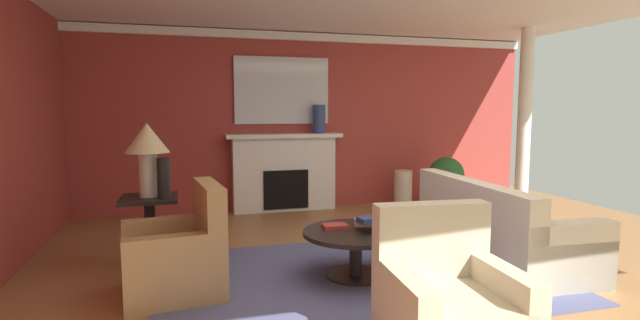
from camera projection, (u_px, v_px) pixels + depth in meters
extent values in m
plane|color=olive|center=(394.00, 273.00, 4.62)|extent=(9.19, 9.19, 0.00)
cube|color=#9E3833|center=(308.00, 121.00, 7.66)|extent=(7.67, 0.12, 2.79)
cube|color=white|center=(309.00, 37.00, 7.45)|extent=(7.67, 0.08, 0.12)
cube|color=#4C517A|center=(356.00, 276.00, 4.50)|extent=(3.65, 2.45, 0.01)
cube|color=white|center=(284.00, 174.00, 7.43)|extent=(1.60, 0.25, 1.15)
cube|color=black|center=(285.00, 188.00, 7.44)|extent=(0.70, 0.26, 0.60)
cube|color=white|center=(284.00, 136.00, 7.34)|extent=(1.80, 0.35, 0.06)
cube|color=silver|center=(282.00, 91.00, 7.41)|extent=(1.49, 0.04, 1.03)
cube|color=beige|center=(500.00, 238.00, 5.04)|extent=(1.01, 2.14, 0.45)
cube|color=beige|center=(472.00, 200.00, 4.92)|extent=(0.31, 2.11, 0.40)
cube|color=beige|center=(566.00, 257.00, 4.11)|extent=(0.91, 0.25, 0.62)
cube|color=beige|center=(456.00, 211.00, 5.95)|extent=(0.91, 0.25, 0.62)
cube|color=#9E7A4C|center=(173.00, 269.00, 4.07)|extent=(0.88, 0.88, 0.44)
cube|color=#9E7A4C|center=(210.00, 212.00, 4.14)|extent=(0.25, 0.81, 0.51)
cube|color=#9E7A4C|center=(169.00, 250.00, 4.36)|extent=(0.81, 0.23, 0.60)
cube|color=#9E7A4C|center=(177.00, 272.00, 3.76)|extent=(0.81, 0.23, 0.60)
cube|color=#C1B293|center=(431.00, 239.00, 3.26)|extent=(0.81, 0.22, 0.51)
cube|color=#C1B293|center=(402.00, 319.00, 2.92)|extent=(0.20, 0.81, 0.60)
cube|color=#C1B293|center=(499.00, 310.00, 3.05)|extent=(0.20, 0.81, 0.60)
cylinder|color=black|center=(356.00, 233.00, 4.46)|extent=(1.00, 1.00, 0.04)
cylinder|color=black|center=(356.00, 256.00, 4.48)|extent=(0.12, 0.12, 0.41)
cylinder|color=black|center=(356.00, 276.00, 4.50)|extent=(0.56, 0.56, 0.03)
cube|color=black|center=(149.00, 199.00, 4.83)|extent=(0.56, 0.56, 0.04)
cube|color=black|center=(151.00, 232.00, 4.87)|extent=(0.10, 0.10, 0.66)
cube|color=black|center=(152.00, 262.00, 4.90)|extent=(0.45, 0.45, 0.04)
cylinder|color=beige|center=(148.00, 175.00, 4.80)|extent=(0.18, 0.18, 0.45)
cone|color=#C6B284|center=(147.00, 138.00, 4.76)|extent=(0.44, 0.44, 0.30)
cylinder|color=black|center=(164.00, 178.00, 4.73)|extent=(0.13, 0.13, 0.40)
cylinder|color=beige|center=(403.00, 189.00, 7.69)|extent=(0.29, 0.29, 0.60)
cylinder|color=navy|center=(319.00, 119.00, 7.44)|extent=(0.20, 0.20, 0.45)
cube|color=maroon|center=(335.00, 226.00, 4.55)|extent=(0.24, 0.17, 0.04)
cube|color=tan|center=(367.00, 222.00, 4.51)|extent=(0.25, 0.19, 0.06)
cube|color=navy|center=(370.00, 220.00, 4.37)|extent=(0.25, 0.19, 0.05)
cylinder|color=#A8754C|center=(445.00, 199.00, 7.58)|extent=(0.32, 0.32, 0.30)
sphere|color=#28602D|center=(446.00, 175.00, 7.54)|extent=(0.56, 0.56, 0.56)
cylinder|color=white|center=(524.00, 122.00, 7.19)|extent=(0.20, 0.20, 2.79)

